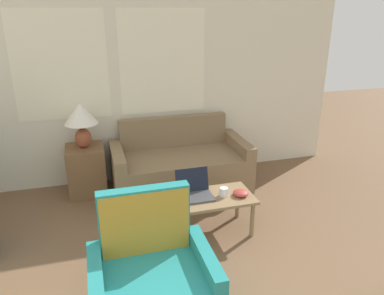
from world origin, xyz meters
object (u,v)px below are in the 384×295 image
(coffee_table, at_px, (206,202))
(laptop, at_px, (195,191))
(table_lamp, at_px, (81,119))
(cup_navy, at_px, (170,194))
(armchair, at_px, (152,283))
(cup_yellow, at_px, (224,192))
(couch, at_px, (179,166))
(snack_bowl, at_px, (241,193))

(coffee_table, bearing_deg, laptop, 148.15)
(table_lamp, bearing_deg, cup_navy, -56.42)
(armchair, height_order, table_lamp, table_lamp)
(coffee_table, xyz_separation_m, laptop, (-0.11, 0.07, 0.11))
(cup_yellow, bearing_deg, couch, 98.35)
(coffee_table, distance_m, laptop, 0.17)
(table_lamp, relative_size, cup_navy, 5.46)
(cup_yellow, bearing_deg, table_lamp, 136.01)
(armchair, distance_m, cup_yellow, 1.29)
(cup_yellow, bearing_deg, laptop, 163.33)
(laptop, bearing_deg, snack_bowl, -15.33)
(couch, height_order, cup_yellow, couch)
(couch, bearing_deg, snack_bowl, -74.29)
(armchair, relative_size, snack_bowl, 5.97)
(couch, bearing_deg, table_lamp, 174.18)
(table_lamp, distance_m, coffee_table, 1.82)
(cup_navy, height_order, cup_yellow, cup_navy)
(couch, xyz_separation_m, cup_navy, (-0.36, -1.08, 0.19))
(couch, distance_m, armchair, 2.19)
(coffee_table, bearing_deg, cup_navy, 169.25)
(couch, relative_size, coffee_table, 1.79)
(table_lamp, distance_m, snack_bowl, 2.07)
(armchair, xyz_separation_m, cup_yellow, (0.90, 0.90, 0.18))
(coffee_table, relative_size, cup_navy, 9.58)
(coffee_table, height_order, snack_bowl, snack_bowl)
(couch, distance_m, cup_navy, 1.15)
(table_lamp, relative_size, cup_yellow, 6.02)
(snack_bowl, bearing_deg, laptop, 164.67)
(couch, distance_m, snack_bowl, 1.26)
(armchair, bearing_deg, table_lamp, 101.02)
(armchair, relative_size, coffee_table, 0.99)
(table_lamp, bearing_deg, laptop, -48.89)
(couch, xyz_separation_m, cup_yellow, (0.17, -1.17, 0.18))
(table_lamp, xyz_separation_m, snack_bowl, (1.50, -1.32, -0.54))
(armchair, xyz_separation_m, snack_bowl, (1.07, 0.86, 0.17))
(armchair, bearing_deg, snack_bowl, 38.81)
(cup_yellow, distance_m, snack_bowl, 0.17)
(table_lamp, distance_m, cup_navy, 1.53)
(table_lamp, relative_size, snack_bowl, 3.44)
(table_lamp, xyz_separation_m, cup_yellow, (1.33, -1.28, -0.52))
(couch, relative_size, snack_bowl, 10.82)
(couch, bearing_deg, coffee_table, -90.31)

